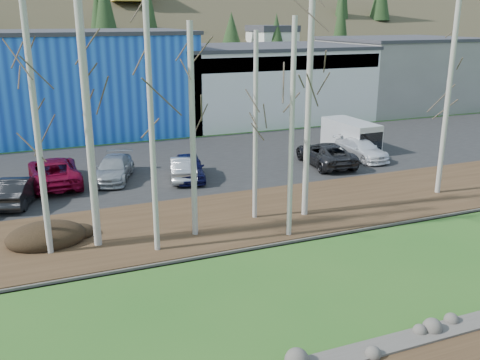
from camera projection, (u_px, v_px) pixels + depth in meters
name	position (u px, v px, depth m)	size (l,w,h in m)	color
near_bank_rocks	(392.00, 345.00, 15.88)	(80.00, 0.80, 0.50)	#47423D
river	(321.00, 284.00, 19.51)	(80.00, 8.00, 0.90)	black
far_bank_rocks	(273.00, 242.00, 23.14)	(80.00, 0.80, 0.46)	#47423D
far_bank	(245.00, 216.00, 25.96)	(80.00, 7.00, 0.15)	#382616
parking_lot	(184.00, 164.00, 35.26)	(80.00, 14.00, 0.14)	black
building_blue	(65.00, 82.00, 44.30)	(20.40, 12.24, 8.30)	#1641AF
building_white	(262.00, 82.00, 50.98)	(18.36, 12.24, 6.80)	silver
building_grey	(399.00, 73.00, 56.69)	(14.28, 12.24, 7.30)	slate
dirt_mound	(46.00, 235.00, 22.66)	(3.32, 2.34, 0.65)	black
birch_0	(37.00, 132.00, 20.34)	(0.24, 0.24, 9.99)	beige
birch_1	(37.00, 132.00, 20.88)	(0.20, 0.20, 9.79)	beige
birch_2	(88.00, 126.00, 21.06)	(0.32, 0.32, 10.18)	beige
birch_3	(151.00, 125.00, 20.57)	(0.23, 0.23, 10.42)	beige
birch_4	(193.00, 133.00, 22.32)	(0.25, 0.25, 9.08)	beige
birch_5	(255.00, 128.00, 24.38)	(0.21, 0.21, 8.66)	beige
birch_6	(292.00, 131.00, 22.25)	(0.22, 0.22, 9.26)	beige
birch_7	(309.00, 95.00, 24.34)	(0.28, 0.28, 11.55)	beige
birch_8	(448.00, 97.00, 27.75)	(0.27, 0.27, 10.40)	beige
car_2	(54.00, 171.00, 30.40)	(2.62, 5.69, 1.58)	maroon
car_3	(114.00, 169.00, 31.37)	(1.89, 4.65, 1.35)	#979C9F
car_4	(189.00, 167.00, 31.51)	(1.68, 4.17, 1.42)	#121444
car_5	(183.00, 168.00, 31.52)	(1.45, 4.15, 1.37)	#ACABAD
car_6	(325.00, 154.00, 34.50)	(2.44, 5.30, 1.47)	#262629
car_7	(361.00, 149.00, 35.99)	(1.84, 4.53, 1.32)	white
car_8	(18.00, 190.00, 27.40)	(1.50, 4.29, 1.41)	black
van_white	(352.00, 136.00, 38.21)	(2.15, 4.84, 2.09)	silver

